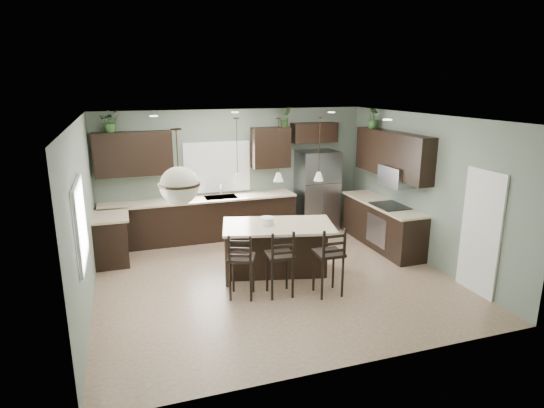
{
  "coord_description": "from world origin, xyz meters",
  "views": [
    {
      "loc": [
        -2.39,
        -7.04,
        3.33
      ],
      "look_at": [
        0.1,
        0.4,
        1.25
      ],
      "focal_mm": 30.0,
      "sensor_mm": 36.0,
      "label": 1
    }
  ],
  "objects_px": {
    "bar_stool_left": "(242,265)",
    "plant_back_left": "(110,121)",
    "bar_stool_right": "(328,261)",
    "refrigerator": "(317,190)",
    "bar_stool_center": "(280,262)",
    "kitchen_island": "(278,249)",
    "serving_dish": "(267,221)"
  },
  "relations": [
    {
      "from": "refrigerator",
      "to": "bar_stool_right",
      "type": "relative_size",
      "value": 1.59
    },
    {
      "from": "refrigerator",
      "to": "plant_back_left",
      "type": "relative_size",
      "value": 4.2
    },
    {
      "from": "refrigerator",
      "to": "bar_stool_left",
      "type": "distance_m",
      "value": 3.93
    },
    {
      "from": "refrigerator",
      "to": "bar_stool_right",
      "type": "xyz_separation_m",
      "value": [
        -1.24,
        -3.28,
        -0.34
      ]
    },
    {
      "from": "refrigerator",
      "to": "kitchen_island",
      "type": "xyz_separation_m",
      "value": [
        -1.73,
        -2.24,
        -0.46
      ]
    },
    {
      "from": "plant_back_left",
      "to": "bar_stool_right",
      "type": "bearing_deg",
      "value": -47.11
    },
    {
      "from": "kitchen_island",
      "to": "bar_stool_center",
      "type": "relative_size",
      "value": 1.72
    },
    {
      "from": "bar_stool_center",
      "to": "plant_back_left",
      "type": "xyz_separation_m",
      "value": [
        -2.42,
        3.19,
        2.06
      ]
    },
    {
      "from": "refrigerator",
      "to": "plant_back_left",
      "type": "bearing_deg",
      "value": 178.27
    },
    {
      "from": "serving_dish",
      "to": "bar_stool_left",
      "type": "xyz_separation_m",
      "value": [
        -0.66,
        -0.75,
        -0.45
      ]
    },
    {
      "from": "bar_stool_left",
      "to": "plant_back_left",
      "type": "bearing_deg",
      "value": 143.02
    },
    {
      "from": "kitchen_island",
      "to": "plant_back_left",
      "type": "distance_m",
      "value": 4.18
    },
    {
      "from": "kitchen_island",
      "to": "plant_back_left",
      "type": "relative_size",
      "value": 4.4
    },
    {
      "from": "kitchen_island",
      "to": "bar_stool_left",
      "type": "bearing_deg",
      "value": -127.23
    },
    {
      "from": "refrigerator",
      "to": "kitchen_island",
      "type": "height_order",
      "value": "refrigerator"
    },
    {
      "from": "bar_stool_right",
      "to": "plant_back_left",
      "type": "relative_size",
      "value": 2.64
    },
    {
      "from": "kitchen_island",
      "to": "serving_dish",
      "type": "height_order",
      "value": "serving_dish"
    },
    {
      "from": "kitchen_island",
      "to": "bar_stool_left",
      "type": "distance_m",
      "value": 1.11
    },
    {
      "from": "refrigerator",
      "to": "plant_back_left",
      "type": "xyz_separation_m",
      "value": [
        -4.41,
        0.13,
        1.7
      ]
    },
    {
      "from": "bar_stool_center",
      "to": "bar_stool_right",
      "type": "relative_size",
      "value": 0.97
    },
    {
      "from": "serving_dish",
      "to": "bar_stool_center",
      "type": "height_order",
      "value": "bar_stool_center"
    },
    {
      "from": "bar_stool_center",
      "to": "refrigerator",
      "type": "bearing_deg",
      "value": 60.97
    },
    {
      "from": "bar_stool_left",
      "to": "bar_stool_center",
      "type": "distance_m",
      "value": 0.61
    },
    {
      "from": "serving_dish",
      "to": "plant_back_left",
      "type": "relative_size",
      "value": 0.55
    },
    {
      "from": "serving_dish",
      "to": "bar_stool_right",
      "type": "distance_m",
      "value": 1.35
    },
    {
      "from": "serving_dish",
      "to": "bar_stool_center",
      "type": "distance_m",
      "value": 0.97
    },
    {
      "from": "bar_stool_left",
      "to": "plant_back_left",
      "type": "xyz_separation_m",
      "value": [
        -1.82,
        3.07,
        2.07
      ]
    },
    {
      "from": "bar_stool_center",
      "to": "plant_back_left",
      "type": "bearing_deg",
      "value": 131.21
    },
    {
      "from": "refrigerator",
      "to": "bar_stool_center",
      "type": "relative_size",
      "value": 1.64
    },
    {
      "from": "bar_stool_right",
      "to": "bar_stool_center",
      "type": "bearing_deg",
      "value": 164.64
    },
    {
      "from": "serving_dish",
      "to": "bar_stool_right",
      "type": "bearing_deg",
      "value": -57.89
    },
    {
      "from": "bar_stool_center",
      "to": "bar_stool_right",
      "type": "xyz_separation_m",
      "value": [
        0.75,
        -0.22,
        0.02
      ]
    }
  ]
}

